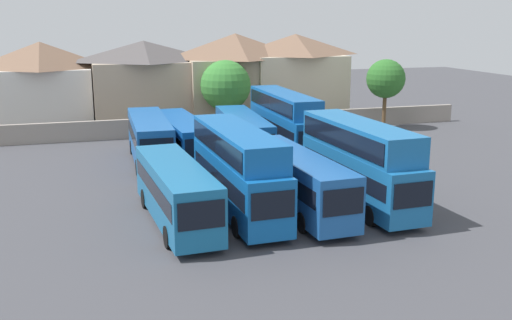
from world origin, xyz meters
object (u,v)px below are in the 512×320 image
(bus_5, at_px, (150,137))
(house_terrace_far_right, at_px, (295,76))
(bus_2, at_px, (238,166))
(bus_3, at_px, (296,178))
(bus_7, at_px, (243,133))
(bus_8, at_px, (285,120))
(bus_1, at_px, (176,190))
(tree_left_of_lot, at_px, (226,85))
(bus_6, at_px, (183,137))
(house_terrace_right, at_px, (236,77))
(bus_4, at_px, (359,159))
(tree_behind_wall, at_px, (386,79))
(house_terrace_left, at_px, (43,84))
(house_terrace_centre, at_px, (145,82))

(bus_5, distance_m, house_terrace_far_right, 24.64)
(bus_2, xyz_separation_m, bus_3, (3.34, -0.40, -0.84))
(bus_3, distance_m, bus_7, 14.16)
(bus_3, xyz_separation_m, bus_8, (4.26, 14.29, 0.89))
(bus_1, relative_size, tree_left_of_lot, 1.60)
(bus_6, height_order, house_terrace_right, house_terrace_right)
(bus_8, bearing_deg, bus_7, -87.54)
(bus_8, relative_size, house_terrace_far_right, 1.14)
(bus_4, xyz_separation_m, tree_behind_wall, (13.61, 22.14, 2.18))
(bus_3, distance_m, house_terrace_right, 31.52)
(bus_1, xyz_separation_m, bus_3, (6.96, 0.31, 0.02))
(bus_4, distance_m, house_terrace_far_right, 31.78)
(bus_6, xyz_separation_m, house_terrace_left, (-10.90, 18.47, 2.49))
(house_terrace_far_right, bearing_deg, bus_2, -115.56)
(tree_left_of_lot, relative_size, tree_behind_wall, 0.99)
(bus_4, distance_m, house_terrace_left, 37.75)
(house_terrace_right, height_order, tree_left_of_lot, house_terrace_right)
(house_terrace_left, bearing_deg, bus_1, -76.23)
(bus_1, distance_m, house_terrace_right, 33.54)
(bus_2, distance_m, tree_left_of_lot, 26.84)
(bus_6, relative_size, house_terrace_right, 1.05)
(bus_4, xyz_separation_m, bus_5, (-10.55, 14.10, -0.78))
(bus_3, relative_size, bus_7, 1.01)
(house_terrace_right, distance_m, house_terrace_far_right, 6.65)
(bus_3, bearing_deg, bus_2, -99.61)
(bus_5, bearing_deg, house_terrace_far_right, 134.89)
(house_terrace_right, bearing_deg, tree_left_of_lot, -116.19)
(bus_2, bearing_deg, house_terrace_right, 163.62)
(bus_8, distance_m, house_terrace_left, 26.61)
(house_terrace_far_right, relative_size, tree_behind_wall, 1.52)
(bus_7, height_order, house_terrace_right, house_terrace_right)
(bus_2, bearing_deg, bus_3, 81.23)
(bus_6, height_order, tree_behind_wall, tree_behind_wall)
(bus_1, distance_m, bus_8, 18.44)
(house_terrace_far_right, bearing_deg, bus_1, -120.27)
(bus_5, distance_m, house_terrace_right, 20.56)
(bus_3, xyz_separation_m, bus_7, (0.72, 14.15, 0.01))
(bus_6, xyz_separation_m, bus_7, (4.84, 0.05, 0.03))
(bus_7, xyz_separation_m, house_terrace_left, (-15.74, 18.43, 2.46))
(bus_5, relative_size, house_terrace_left, 1.16)
(bus_2, distance_m, tree_behind_wall, 30.16)
(bus_1, height_order, bus_3, bus_3)
(bus_7, distance_m, house_terrace_far_right, 19.87)
(bus_2, height_order, bus_5, bus_2)
(bus_7, xyz_separation_m, bus_8, (3.54, 0.15, 0.89))
(house_terrace_left, distance_m, tree_left_of_lot, 18.37)
(bus_2, relative_size, house_terrace_left, 1.16)
(house_terrace_centre, bearing_deg, bus_4, -74.48)
(bus_2, bearing_deg, tree_left_of_lot, 165.80)
(bus_3, height_order, house_terrace_centre, house_terrace_centre)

